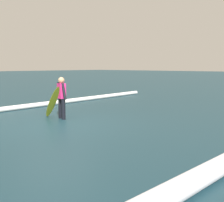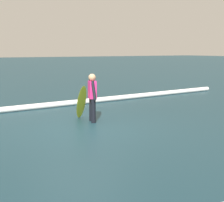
# 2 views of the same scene
# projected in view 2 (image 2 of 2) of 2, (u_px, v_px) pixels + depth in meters

# --- Properties ---
(ground_plane) EXTENTS (173.72, 173.72, 0.00)m
(ground_plane) POSITION_uv_depth(u_px,v_px,m) (78.00, 128.00, 9.26)
(ground_plane) COLOR #193741
(surfer) EXTENTS (0.28, 0.61, 1.45)m
(surfer) POSITION_uv_depth(u_px,v_px,m) (92.00, 95.00, 9.89)
(surfer) COLOR black
(surfer) RESTS_ON ground_plane
(surfboard) EXTENTS (0.71, 1.44, 1.20)m
(surfboard) POSITION_uv_depth(u_px,v_px,m) (81.00, 103.00, 9.83)
(surfboard) COLOR yellow
(surfboard) RESTS_ON ground_plane
(wave_crest_foreground) EXTENTS (19.48, 1.70, 0.21)m
(wave_crest_foreground) POSITION_uv_depth(u_px,v_px,m) (32.00, 107.00, 12.02)
(wave_crest_foreground) COLOR white
(wave_crest_foreground) RESTS_ON ground_plane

